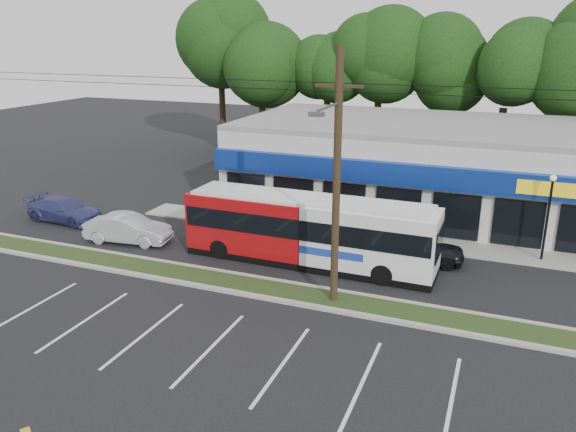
% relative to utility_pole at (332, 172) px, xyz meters
% --- Properties ---
extents(ground, '(120.00, 120.00, 0.00)m').
position_rel_utility_pole_xyz_m(ground, '(-2.83, -0.93, -5.41)').
color(ground, black).
rests_on(ground, ground).
extents(grass_strip, '(40.00, 1.60, 0.12)m').
position_rel_utility_pole_xyz_m(grass_strip, '(-2.83, 0.07, -5.35)').
color(grass_strip, '#253A17').
rests_on(grass_strip, ground).
extents(curb_south, '(40.00, 0.25, 0.14)m').
position_rel_utility_pole_xyz_m(curb_south, '(-2.83, -0.78, -5.34)').
color(curb_south, '#9E9E93').
rests_on(curb_south, ground).
extents(curb_north, '(40.00, 0.25, 0.14)m').
position_rel_utility_pole_xyz_m(curb_north, '(-2.83, 0.92, -5.34)').
color(curb_north, '#9E9E93').
rests_on(curb_north, ground).
extents(sidewalk, '(32.00, 2.20, 0.10)m').
position_rel_utility_pole_xyz_m(sidewalk, '(2.17, 8.07, -5.36)').
color(sidewalk, '#9E9E93').
rests_on(sidewalk, ground).
extents(strip_mall, '(25.00, 12.55, 5.30)m').
position_rel_utility_pole_xyz_m(strip_mall, '(2.67, 14.99, -2.76)').
color(strip_mall, beige).
rests_on(strip_mall, ground).
extents(utility_pole, '(50.00, 2.77, 10.00)m').
position_rel_utility_pole_xyz_m(utility_pole, '(0.00, 0.00, 0.00)').
color(utility_pole, black).
rests_on(utility_pole, ground).
extents(lamp_post, '(0.30, 0.30, 4.25)m').
position_rel_utility_pole_xyz_m(lamp_post, '(8.17, 7.87, -2.74)').
color(lamp_post, black).
rests_on(lamp_post, ground).
extents(tree_line, '(46.76, 6.76, 11.83)m').
position_rel_utility_pole_xyz_m(tree_line, '(1.17, 25.07, 3.00)').
color(tree_line, black).
rests_on(tree_line, ground).
extents(metrobus, '(11.98, 2.68, 3.21)m').
position_rel_utility_pole_xyz_m(metrobus, '(-2.15, 3.57, -3.71)').
color(metrobus, '#9B0B0F').
rests_on(metrobus, ground).
extents(car_dark, '(4.43, 2.13, 1.46)m').
position_rel_utility_pole_xyz_m(car_dark, '(2.64, 5.59, -4.68)').
color(car_dark, black).
rests_on(car_dark, ground).
extents(car_silver, '(4.64, 2.17, 1.47)m').
position_rel_utility_pole_xyz_m(car_silver, '(-11.83, 2.72, -4.68)').
color(car_silver, '#B8B9C0').
rests_on(car_silver, ground).
extents(car_blue, '(4.82, 2.19, 1.37)m').
position_rel_utility_pole_xyz_m(car_blue, '(-17.40, 4.23, -4.73)').
color(car_blue, navy).
rests_on(car_blue, ground).
extents(pedestrian_a, '(0.66, 0.54, 1.54)m').
position_rel_utility_pole_xyz_m(pedestrian_a, '(0.03, 5.90, -4.64)').
color(pedestrian_a, beige).
rests_on(pedestrian_a, ground).
extents(pedestrian_b, '(0.84, 0.68, 1.60)m').
position_rel_utility_pole_xyz_m(pedestrian_b, '(1.33, 7.57, -4.61)').
color(pedestrian_b, beige).
rests_on(pedestrian_b, ground).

